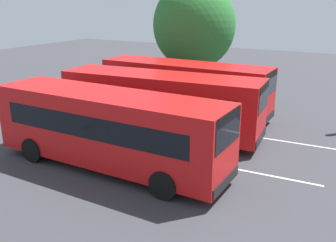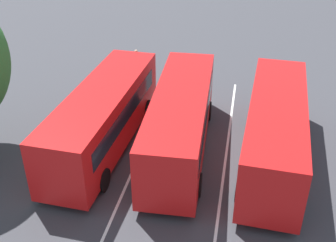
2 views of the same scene
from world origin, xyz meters
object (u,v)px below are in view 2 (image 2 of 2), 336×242
Objects in this scene: bus_center_right at (104,115)px; pedestrian at (136,60)px; bus_far_left at (275,129)px; bus_center_left at (180,119)px.

pedestrian is at bearing 7.65° from bus_center_right.
bus_far_left is 12.07m from pedestrian.
bus_far_left is 5.68× the size of pedestrian.
bus_far_left is at bearing -92.95° from bus_center_left.
bus_center_left reaches higher than pedestrian.
pedestrian is (8.03, 4.78, -0.67)m from bus_center_left.
bus_far_left is at bearing 25.59° from pedestrian.
bus_center_right is (-0.53, 3.67, 0.00)m from bus_center_left.
bus_center_left is (-0.18, 4.37, 0.00)m from bus_far_left.
bus_center_right is at bearing 92.93° from bus_center_left.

